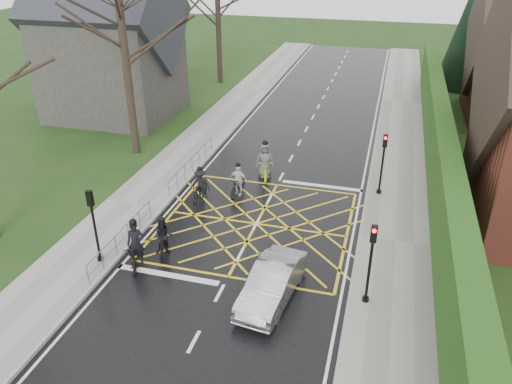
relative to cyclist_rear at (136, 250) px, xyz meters
The scene contains 20 objects.
ground 5.61m from the cyclist_rear, 48.51° to the left, with size 120.00×120.00×0.00m, color black.
road 5.61m from the cyclist_rear, 48.51° to the left, with size 9.00×80.00×0.01m, color black.
sidewalk_right 10.57m from the cyclist_rear, 23.31° to the left, with size 3.00×80.00×0.15m, color gray.
sidewalk_left 4.81m from the cyclist_rear, 118.91° to the left, with size 3.00×80.00×0.15m, color gray.
stone_wall 15.32m from the cyclist_rear, 41.64° to the left, with size 0.50×38.00×0.70m, color slate.
hedge 15.38m from the cyclist_rear, 41.64° to the left, with size 0.90×38.00×2.80m, color #183C10.
conifer 33.74m from the cyclist_rear, 64.42° to the left, with size 4.60×4.60×10.00m.
church 19.41m from the cyclist_rear, 121.32° to the left, with size 8.80×7.80×11.00m.
tree_near 13.58m from the cyclist_rear, 117.54° to the left, with size 9.24×9.24×11.44m.
railing_south 1.18m from the cyclist_rear, 144.72° to the left, with size 0.05×5.04×1.03m.
railing_north 8.23m from the cyclist_rear, 96.67° to the left, with size 0.05×6.04×1.03m.
traffic_light_ne 12.18m from the cyclist_rear, 43.59° to the left, with size 0.24×0.31×3.21m.
traffic_light_se 8.85m from the cyclist_rear, ahead, with size 0.24×0.31×3.21m.
traffic_light_sw 1.76m from the cyclist_rear, 167.21° to the right, with size 0.24×0.31×3.21m.
cyclist_rear is the anchor object (origin of this frame).
cyclist_back 1.19m from the cyclist_rear, 51.78° to the left, with size 0.95×1.76×1.70m.
cyclist_mid 5.82m from the cyclist_rear, 85.88° to the left, with size 1.00×1.73×1.68m.
cyclist_front 6.93m from the cyclist_rear, 72.49° to the left, with size 0.96×1.76×1.72m.
cyclist_lead 9.37m from the cyclist_rear, 72.40° to the left, with size 1.41×2.24×2.05m.
car 5.60m from the cyclist_rear, ahead, with size 1.38×3.96×1.30m, color #A2A3A8.
Camera 1 is at (5.05, -18.38, 11.55)m, focal length 35.00 mm.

